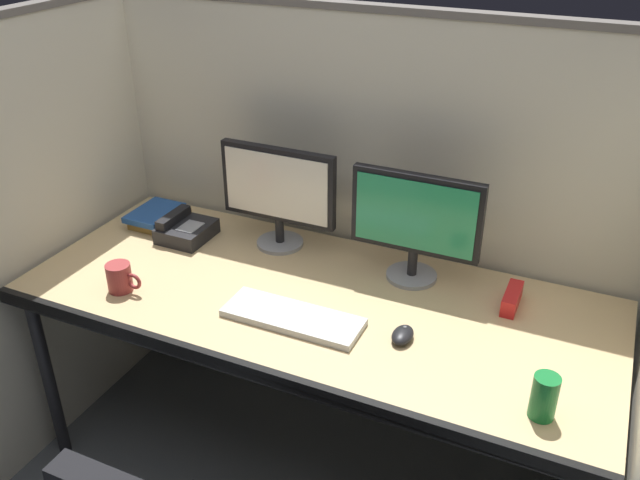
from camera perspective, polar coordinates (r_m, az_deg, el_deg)
name	(u,v)px	position (r m, az deg, el deg)	size (l,w,h in m)	color
cubicle_partition_rear	(364,225)	(2.50, 3.77, 1.30)	(2.21, 0.06, 1.57)	beige
cubicle_partition_left	(52,235)	(2.61, -21.76, 0.40)	(0.06, 1.41, 1.57)	beige
desk	(312,311)	(2.19, -0.68, -6.00)	(1.90, 0.80, 0.74)	tan
monitor_left	(278,191)	(2.37, -3.57, 4.18)	(0.43, 0.17, 0.37)	gray
monitor_right	(415,220)	(2.18, 8.08, 1.67)	(0.43, 0.17, 0.37)	gray
keyboard_main	(292,317)	(2.05, -2.41, -6.54)	(0.43, 0.15, 0.02)	silver
computer_mouse	(403,335)	(1.98, 7.01, -7.98)	(0.06, 0.10, 0.04)	black
red_stapler	(512,299)	(2.19, 15.94, -4.79)	(0.04, 0.15, 0.06)	red
coffee_mug	(120,278)	(2.27, -16.56, -3.07)	(0.13, 0.08, 0.09)	#993333
desk_phone	(185,230)	(2.54, -11.33, 0.86)	(0.17, 0.19, 0.09)	black
book_stack	(158,216)	(2.68, -13.57, 1.98)	(0.16, 0.22, 0.05)	olive
soda_can	(544,397)	(1.79, 18.44, -12.49)	(0.07, 0.07, 0.12)	#197233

